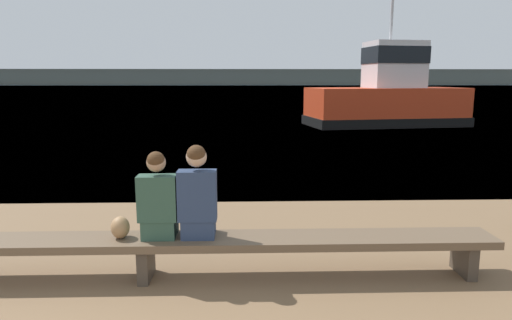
% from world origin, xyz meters
% --- Properties ---
extents(water_surface, '(240.00, 240.00, 0.00)m').
position_xyz_m(water_surface, '(0.00, 126.31, 0.00)').
color(water_surface, '#426B8E').
rests_on(water_surface, ground).
extents(far_shoreline, '(600.00, 12.00, 5.75)m').
position_xyz_m(far_shoreline, '(0.00, 173.97, 2.87)').
color(far_shoreline, '#4C4C42').
rests_on(far_shoreline, ground).
extents(bench_main, '(7.95, 0.53, 0.48)m').
position_xyz_m(bench_main, '(0.39, 3.07, 0.40)').
color(bench_main, brown).
rests_on(bench_main, ground).
extents(person_left, '(0.43, 0.39, 0.99)m').
position_xyz_m(person_left, '(0.55, 3.07, 0.91)').
color(person_left, '#2D4C3D').
rests_on(person_left, bench_main).
extents(person_right, '(0.43, 0.39, 1.06)m').
position_xyz_m(person_right, '(0.99, 3.07, 0.95)').
color(person_right, navy).
rests_on(person_right, bench_main).
extents(shopping_bag, '(0.20, 0.23, 0.25)m').
position_xyz_m(shopping_bag, '(0.12, 3.08, 0.60)').
color(shopping_bag, '#9E754C').
rests_on(shopping_bag, bench_main).
extents(tugboat_red, '(7.88, 4.34, 6.08)m').
position_xyz_m(tugboat_red, '(8.57, 20.26, 1.26)').
color(tugboat_red, red).
rests_on(tugboat_red, water_surface).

